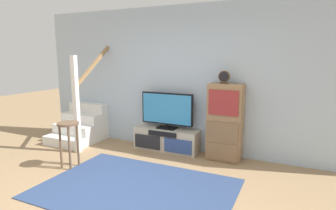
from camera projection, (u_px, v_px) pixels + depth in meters
The scene contains 8 objects.
back_wall at pixel (187, 79), 5.23m from camera, with size 6.40×0.12×2.70m, color #A8BCD1.
area_rug at pixel (136, 188), 3.81m from camera, with size 2.60×1.80×0.01m, color navy.
media_console at pixel (166, 140), 5.32m from camera, with size 1.26×0.38×0.42m.
television at pixel (167, 110), 5.24m from camera, with size 1.03×0.22×0.68m.
side_cabinet at pixel (225, 122), 4.79m from camera, with size 0.58×0.38×1.33m.
desk_clock at pixel (224, 77), 4.65m from camera, with size 0.19×0.08×0.21m.
staircase at pixel (87, 121), 6.11m from camera, with size 1.00×1.36×2.20m.
bar_stool_near at pixel (69, 134), 4.48m from camera, with size 0.34×0.34×0.74m.
Camera 1 is at (1.90, -2.43, 1.80)m, focal length 29.87 mm.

